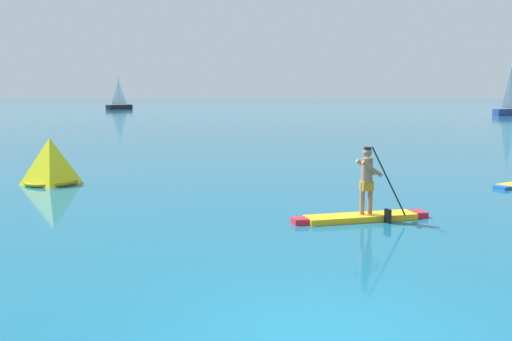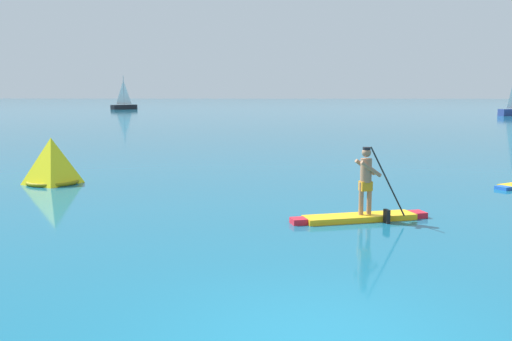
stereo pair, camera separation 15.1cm
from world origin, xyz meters
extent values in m
cube|color=yellow|center=(1.31, 6.49, 0.06)|extent=(2.68, 1.33, 0.13)
cube|color=red|center=(2.72, 6.92, 0.06)|extent=(0.43, 0.50, 0.13)
cube|color=red|center=(-0.10, 6.07, 0.06)|extent=(0.42, 0.44, 0.13)
cylinder|color=#997051|center=(1.53, 6.56, 0.51)|extent=(0.11, 0.11, 0.76)
cylinder|color=#997051|center=(1.34, 6.50, 0.51)|extent=(0.11, 0.11, 0.76)
cube|color=orange|center=(1.43, 6.53, 0.80)|extent=(0.31, 0.29, 0.22)
cylinder|color=#997051|center=(1.43, 6.53, 1.16)|extent=(0.26, 0.26, 0.54)
sphere|color=#997051|center=(1.43, 6.53, 1.57)|extent=(0.21, 0.21, 0.21)
cylinder|color=black|center=(1.43, 6.53, 1.66)|extent=(0.18, 0.18, 0.06)
cylinder|color=#997051|center=(1.44, 6.69, 1.21)|extent=(0.52, 0.25, 0.42)
cylinder|color=#997051|center=(1.52, 6.40, 1.21)|extent=(0.52, 0.25, 0.42)
cylinder|color=black|center=(1.88, 6.25, 0.94)|extent=(0.86, 0.30, 1.61)
cube|color=black|center=(1.88, 6.25, 0.15)|extent=(0.13, 0.21, 0.32)
cube|color=blue|center=(6.21, 10.84, 0.05)|extent=(0.51, 0.53, 0.10)
pyramid|color=yellow|center=(-7.86, 11.31, 0.74)|extent=(1.76, 1.76, 1.48)
torus|color=olive|center=(-7.86, 11.31, 0.06)|extent=(1.65, 1.65, 0.12)
cube|color=black|center=(-26.61, 86.27, 0.37)|extent=(3.66, 4.27, 0.74)
cylinder|color=#B2B2B7|center=(-26.61, 86.27, 3.09)|extent=(0.12, 0.12, 4.70)
pyramid|color=white|center=(-26.61, 86.27, 2.78)|extent=(1.46, 1.57, 3.89)
camera|label=1|loc=(-0.62, -6.40, 2.95)|focal=39.84mm
camera|label=2|loc=(-0.47, -6.39, 2.95)|focal=39.84mm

